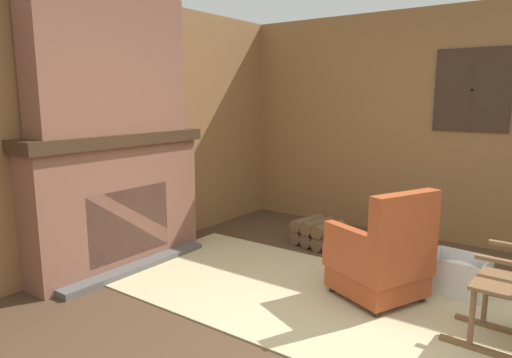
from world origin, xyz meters
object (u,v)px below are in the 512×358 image
firewood_stack (317,232)px  storage_case (128,124)px  armchair (382,259)px  laundry_basket (458,274)px  oil_lamp_vase (51,126)px

firewood_stack → storage_case: (-1.31, -1.47, 1.22)m
armchair → firewood_stack: bearing=-16.6°
firewood_stack → armchair: bearing=-40.9°
laundry_basket → storage_case: storage_case is taller
storage_case → armchair: bearing=12.6°
oil_lamp_vase → firewood_stack: bearing=59.8°
oil_lamp_vase → storage_case: 0.79m
laundry_basket → storage_case: size_ratio=2.07×
armchair → storage_case: (-2.39, -0.53, 1.02)m
armchair → firewood_stack: armchair is taller
firewood_stack → laundry_basket: (1.55, -0.41, 0.01)m
laundry_basket → oil_lamp_vase: oil_lamp_vase is taller
firewood_stack → laundry_basket: 1.60m
firewood_stack → storage_case: 2.32m
laundry_basket → storage_case: bearing=-159.7°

